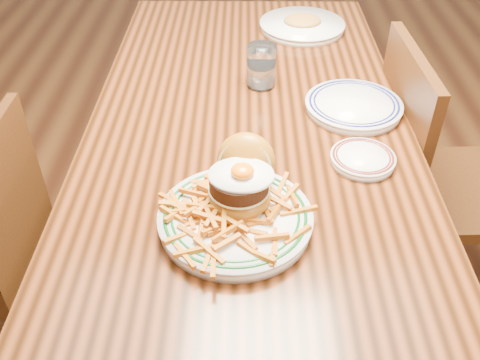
{
  "coord_description": "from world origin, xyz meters",
  "views": [
    {
      "loc": [
        -0.01,
        -1.25,
        1.53
      ],
      "look_at": [
        -0.02,
        -0.43,
        0.86
      ],
      "focal_mm": 40.0,
      "sensor_mm": 36.0,
      "label": 1
    }
  ],
  "objects_px": {
    "table": "(249,137)",
    "side_plate": "(363,158)",
    "chair_right": "(428,179)",
    "main_plate": "(237,204)"
  },
  "relations": [
    {
      "from": "table",
      "to": "chair_right",
      "type": "relative_size",
      "value": 1.77
    },
    {
      "from": "chair_right",
      "to": "side_plate",
      "type": "height_order",
      "value": "chair_right"
    },
    {
      "from": "main_plate",
      "to": "side_plate",
      "type": "distance_m",
      "value": 0.36
    },
    {
      "from": "table",
      "to": "main_plate",
      "type": "xyz_separation_m",
      "value": [
        -0.03,
        -0.43,
        0.13
      ]
    },
    {
      "from": "table",
      "to": "side_plate",
      "type": "relative_size",
      "value": 10.4
    },
    {
      "from": "side_plate",
      "to": "table",
      "type": "bearing_deg",
      "value": 120.35
    },
    {
      "from": "chair_right",
      "to": "side_plate",
      "type": "xyz_separation_m",
      "value": [
        -0.29,
        -0.27,
        0.28
      ]
    },
    {
      "from": "chair_right",
      "to": "side_plate",
      "type": "distance_m",
      "value": 0.48
    },
    {
      "from": "table",
      "to": "main_plate",
      "type": "distance_m",
      "value": 0.45
    },
    {
      "from": "main_plate",
      "to": "chair_right",
      "type": "bearing_deg",
      "value": 49.42
    }
  ]
}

